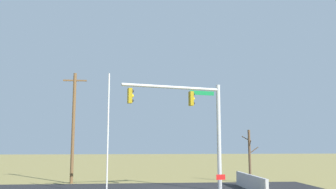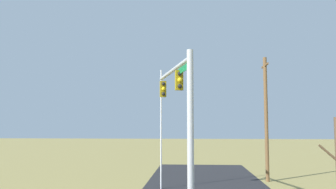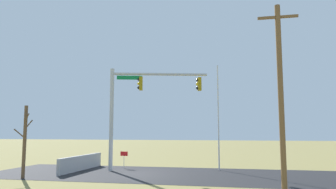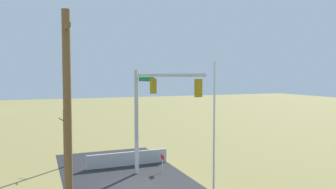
# 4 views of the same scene
# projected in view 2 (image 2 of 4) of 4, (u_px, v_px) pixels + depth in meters

# --- Properties ---
(signal_mast) EXTENTS (6.75, 2.02, 7.17)m
(signal_mast) POSITION_uv_depth(u_px,v_px,m) (181.00, 104.00, 16.13)
(signal_mast) COLOR #B2B5BA
(signal_mast) RESTS_ON ground_plane
(flagpole) EXTENTS (0.10, 0.10, 7.48)m
(flagpole) POSITION_uv_depth(u_px,v_px,m) (161.00, 129.00, 21.74)
(flagpole) COLOR silver
(flagpole) RESTS_ON ground_plane
(utility_pole) EXTENTS (1.90, 0.26, 8.86)m
(utility_pole) POSITION_uv_depth(u_px,v_px,m) (266.00, 116.00, 24.64)
(utility_pole) COLOR brown
(utility_pole) RESTS_ON ground_plane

